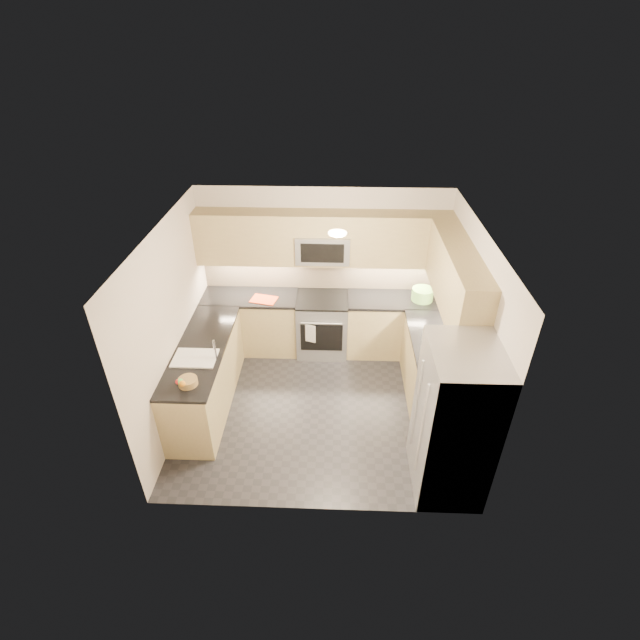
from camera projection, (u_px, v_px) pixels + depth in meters
The scene contains 36 objects.
floor at pixel (319, 405), 6.31m from camera, with size 3.60×3.20×0.00m, color #232328.
ceiling at pixel (319, 232), 4.95m from camera, with size 3.60×3.20×0.02m, color beige.
wall_back at pixel (323, 269), 6.97m from camera, with size 3.60×0.02×2.50m, color beige.
wall_front at pixel (312, 425), 4.28m from camera, with size 3.60×0.02×2.50m, color beige.
wall_left at pixel (173, 326), 5.68m from camera, with size 0.02×3.20×2.50m, color beige.
wall_right at pixel (468, 332), 5.57m from camera, with size 0.02×3.20×2.50m, color beige.
base_cab_back_left at pixel (252, 323), 7.19m from camera, with size 1.42×0.60×0.90m, color tan.
base_cab_back_right at pixel (393, 326), 7.12m from camera, with size 1.42×0.60×0.90m, color tan.
base_cab_right at pixel (432, 375), 6.14m from camera, with size 0.60×1.70×0.90m, color tan.
base_cab_peninsula at pixel (206, 377), 6.11m from camera, with size 0.60×2.00×0.90m, color tan.
countertop_back_left at pixel (250, 297), 6.93m from camera, with size 1.42×0.63×0.04m, color black.
countertop_back_right at pixel (396, 300), 6.86m from camera, with size 1.42×0.63×0.04m, color black.
countertop_right at pixel (437, 346), 5.88m from camera, with size 0.63×1.70×0.04m, color black.
countertop_peninsula at pixel (201, 348), 5.85m from camera, with size 0.63×2.00×0.04m, color black.
upper_cab_back at pixel (323, 238), 6.51m from camera, with size 3.60×0.35×0.75m, color tan.
upper_cab_right at pixel (456, 279), 5.49m from camera, with size 0.35×1.95×0.75m, color tan.
backsplash_back at pixel (323, 273), 6.99m from camera, with size 3.60×0.01×0.51m, color tan.
backsplash_right at pixel (459, 316), 5.98m from camera, with size 0.01×2.30×0.51m, color tan.
gas_range at pixel (322, 325), 7.13m from camera, with size 0.76×0.65×0.91m, color gray.
range_cooktop at pixel (322, 299), 6.88m from camera, with size 0.76×0.65×0.03m, color black.
oven_door_glass at pixel (322, 338), 6.85m from camera, with size 0.62×0.02×0.45m, color black.
oven_handle at pixel (321, 323), 6.69m from camera, with size 0.02×0.02×0.60m, color #B2B5BA.
microwave at pixel (323, 247), 6.55m from camera, with size 0.76×0.40×0.40m, color #94979C.
microwave_door at pixel (322, 253), 6.38m from camera, with size 0.60×0.01×0.28m, color black.
refrigerator at pixel (454, 421), 4.81m from camera, with size 0.70×0.90×1.80m, color #A6A8AE.
fridge_handle_left at pixel (421, 430), 4.64m from camera, with size 0.02×0.02×1.20m, color #B2B5BA.
fridge_handle_right at pixel (416, 405), 4.94m from camera, with size 0.02×0.02×1.20m, color #B2B5BA.
sink_basin at pixel (196, 363), 5.66m from camera, with size 0.52×0.38×0.16m, color white.
faucet at pixel (215, 350), 5.55m from camera, with size 0.03×0.03×0.28m, color silver.
utensil_bowl at pixel (422, 294), 6.77m from camera, with size 0.31×0.31×0.18m, color #6DB04B.
cutting_board at pixel (264, 300), 6.82m from camera, with size 0.37×0.26×0.01m, color #E74115.
fruit_basket at pixel (188, 382), 5.21m from camera, with size 0.22×0.22×0.08m, color #A2814B.
fruit_apple at pixel (178, 382), 5.10m from camera, with size 0.07×0.07×0.07m, color red.
fruit_pear at pixel (180, 382), 5.10m from camera, with size 0.07×0.07×0.07m, color #58BF52.
dish_towel_check at pixel (310, 334), 6.77m from camera, with size 0.15×0.01×0.29m, color white.
fruit_orange at pixel (182, 384), 5.07m from camera, with size 0.07×0.07×0.07m, color orange.
Camera 1 is at (0.19, -4.66, 4.40)m, focal length 26.00 mm.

